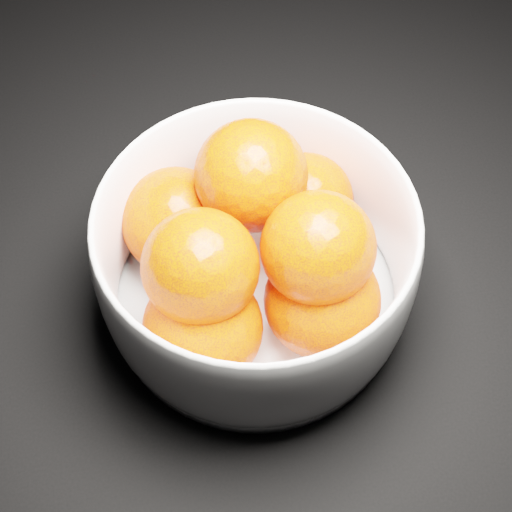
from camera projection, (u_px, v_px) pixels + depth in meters
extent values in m
cylinder|color=silver|center=(256.00, 296.00, 0.56)|extent=(0.22, 0.22, 0.01)
sphere|color=#FF3A05|center=(305.00, 200.00, 0.55)|extent=(0.07, 0.07, 0.07)
sphere|color=#FF3A05|center=(176.00, 221.00, 0.54)|extent=(0.08, 0.08, 0.08)
sphere|color=#FF3A05|center=(203.00, 327.00, 0.49)|extent=(0.08, 0.08, 0.08)
sphere|color=#FF3A05|center=(322.00, 301.00, 0.50)|extent=(0.08, 0.08, 0.08)
sphere|color=#FF3A05|center=(251.00, 176.00, 0.50)|extent=(0.08, 0.08, 0.08)
sphere|color=#FF3A05|center=(201.00, 267.00, 0.46)|extent=(0.08, 0.08, 0.08)
sphere|color=#FF3A05|center=(318.00, 248.00, 0.47)|extent=(0.08, 0.08, 0.08)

